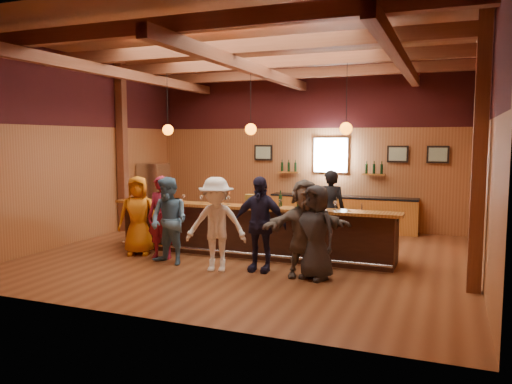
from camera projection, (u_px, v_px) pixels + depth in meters
room at (252, 105)px, 10.41m from camera, size 9.04×9.00×4.52m
bar_counter at (254, 231)px, 10.78m from camera, size 6.30×1.07×1.11m
back_bar_cabinet at (342, 213)px, 13.65m from camera, size 4.00×0.52×0.95m
window at (331, 155)px, 13.84m from camera, size 0.95×0.09×0.95m
framed_pictures at (362, 154)px, 13.51m from camera, size 5.35×0.05×0.45m
wine_shelves at (330, 171)px, 13.83m from camera, size 3.00×0.18×0.30m
pendant_lights at (251, 129)px, 10.41m from camera, size 4.24×0.24×1.37m
stainless_fridge at (154, 194)px, 14.50m from camera, size 0.70×0.70×1.80m
customer_orange at (138, 215)px, 10.75m from camera, size 0.98×0.83×1.71m
customer_redvest at (162, 217)px, 10.41m from camera, size 0.67×0.48×1.74m
customer_denim at (169, 221)px, 9.92m from camera, size 0.97×0.82×1.75m
customer_white at (216, 224)px, 9.39m from camera, size 1.28×0.92×1.79m
customer_navy at (259, 224)px, 9.40m from camera, size 1.07×0.46×1.81m
customer_brown at (305, 228)px, 9.02m from camera, size 1.67×1.33×1.78m
customer_dark at (315, 232)px, 8.86m from camera, size 0.97×0.81×1.70m
bartender at (330, 210)px, 11.23m from camera, size 0.71×0.52×1.82m
ice_bucket at (250, 200)px, 10.40m from camera, size 0.22×0.22×0.24m
bottle_a at (280, 200)px, 10.30m from camera, size 0.07×0.07×0.33m
bottle_b at (299, 201)px, 10.16m from camera, size 0.07×0.07×0.33m
glass_a at (135, 194)px, 11.39m from camera, size 0.09×0.09×0.20m
glass_b at (163, 195)px, 11.19m from camera, size 0.08×0.08×0.18m
glass_c at (184, 197)px, 10.98m from camera, size 0.08×0.08×0.18m
glass_d at (201, 197)px, 10.79m from camera, size 0.08×0.08×0.18m
glass_e at (228, 198)px, 10.56m from camera, size 0.08×0.08×0.19m
glass_f at (280, 201)px, 10.19m from camera, size 0.08×0.08×0.17m
glass_g at (311, 201)px, 10.01m from camera, size 0.09×0.09×0.19m
glass_h at (335, 203)px, 9.76m from camera, size 0.08×0.08×0.19m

